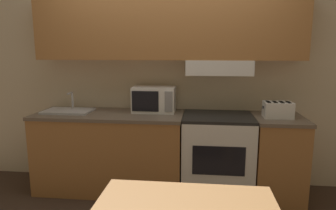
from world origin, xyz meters
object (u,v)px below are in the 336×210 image
at_px(stove_range, 217,155).
at_px(sink_basin, 68,111).
at_px(microwave, 154,99).
at_px(toaster, 278,110).

distance_m(stove_range, sink_basin, 1.73).
bearing_deg(stove_range, sink_basin, -179.80).
relative_size(microwave, sink_basin, 0.90).
relative_size(toaster, sink_basin, 0.57).
relative_size(stove_range, toaster, 2.99).
xyz_separation_m(toaster, sink_basin, (-2.28, 0.03, -0.07)).
bearing_deg(sink_basin, microwave, 7.88).
bearing_deg(microwave, sink_basin, -172.12).
height_order(microwave, sink_basin, microwave).
xyz_separation_m(stove_range, microwave, (-0.71, 0.13, 0.59)).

